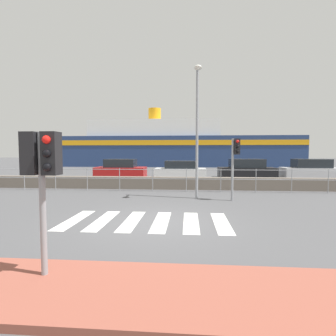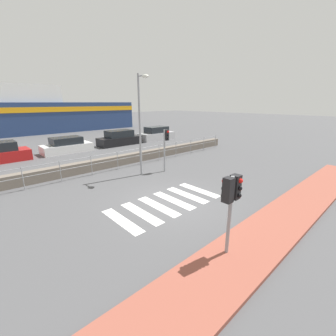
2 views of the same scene
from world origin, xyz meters
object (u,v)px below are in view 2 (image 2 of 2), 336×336
(traffic_light_far, at_px, (166,141))
(parked_car_white, at_px, (67,146))
(parked_car_silver, at_px, (157,134))
(ferry_boat, at_px, (11,114))
(streetlamp, at_px, (141,115))
(parked_car_black, at_px, (120,139))
(traffic_light_near, at_px, (231,195))

(traffic_light_far, xyz_separation_m, parked_car_white, (-2.65, 10.10, -1.39))
(parked_car_white, relative_size, parked_car_silver, 0.94)
(ferry_boat, distance_m, parked_car_silver, 20.51)
(traffic_light_far, xyz_separation_m, parked_car_silver, (7.68, 10.10, -1.31))
(streetlamp, relative_size, ferry_boat, 0.18)
(ferry_boat, distance_m, parked_car_white, 17.05)
(streetlamp, distance_m, parked_car_silver, 13.81)
(parked_car_white, bearing_deg, streetlamp, -83.95)
(ferry_boat, distance_m, parked_car_black, 18.19)
(ferry_boat, bearing_deg, parked_car_silver, -55.80)
(parked_car_white, distance_m, parked_car_black, 5.33)
(traffic_light_far, relative_size, parked_car_black, 0.60)
(parked_car_black, bearing_deg, streetlamp, -113.68)
(parked_car_silver, bearing_deg, traffic_light_far, -127.24)
(ferry_boat, bearing_deg, parked_car_white, -86.14)
(traffic_light_far, bearing_deg, parked_car_black, 75.12)
(traffic_light_far, distance_m, streetlamp, 2.31)
(traffic_light_near, height_order, parked_car_white, traffic_light_near)
(traffic_light_near, xyz_separation_m, parked_car_black, (7.00, 17.47, -1.26))
(traffic_light_far, distance_m, parked_car_white, 10.53)
(traffic_light_far, height_order, parked_car_silver, traffic_light_far)
(traffic_light_far, distance_m, parked_car_black, 10.53)
(streetlamp, bearing_deg, parked_car_black, 66.32)
(parked_car_black, xyz_separation_m, parked_car_silver, (4.99, -0.00, 0.01))
(traffic_light_far, bearing_deg, parked_car_white, 104.71)
(streetlamp, xyz_separation_m, parked_car_black, (4.29, 9.79, -2.95))
(traffic_light_near, xyz_separation_m, ferry_boat, (0.53, 34.33, 0.90))
(traffic_light_near, distance_m, parked_car_silver, 21.22)
(parked_car_white, bearing_deg, parked_car_silver, -0.00)
(traffic_light_near, distance_m, streetlamp, 8.31)
(parked_car_white, bearing_deg, parked_car_black, 0.00)
(parked_car_black, bearing_deg, traffic_light_far, -104.88)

